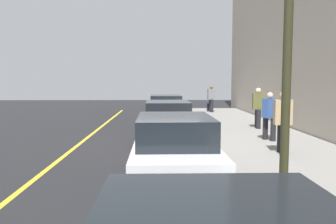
{
  "coord_description": "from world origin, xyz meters",
  "views": [
    {
      "loc": [
        -12.55,
        0.28,
        2.29
      ],
      "look_at": [
        1.96,
        -0.05,
        0.96
      ],
      "focal_mm": 36.83,
      "sensor_mm": 36.0,
      "label": 1
    }
  ],
  "objects_px": {
    "parked_car_white": "(174,149)",
    "pedestrian_blue_coat": "(270,115)",
    "traffic_light_pole": "(288,19)",
    "rolling_suitcase": "(208,107)",
    "parked_car_maroon": "(167,121)",
    "pedestrian_tan_coat": "(283,121)",
    "pedestrian_grey_coat": "(211,98)",
    "pedestrian_olive_coat": "(258,107)",
    "parked_car_silver": "(166,109)"
  },
  "relations": [
    {
      "from": "parked_car_white",
      "to": "pedestrian_blue_coat",
      "type": "xyz_separation_m",
      "value": [
        4.53,
        -3.6,
        0.31
      ]
    },
    {
      "from": "traffic_light_pole",
      "to": "rolling_suitcase",
      "type": "relative_size",
      "value": 4.84
    },
    {
      "from": "parked_car_maroon",
      "to": "pedestrian_tan_coat",
      "type": "relative_size",
      "value": 2.37
    },
    {
      "from": "pedestrian_grey_coat",
      "to": "pedestrian_olive_coat",
      "type": "height_order",
      "value": "same"
    },
    {
      "from": "parked_car_maroon",
      "to": "pedestrian_grey_coat",
      "type": "distance_m",
      "value": 10.82
    },
    {
      "from": "rolling_suitcase",
      "to": "pedestrian_olive_coat",
      "type": "bearing_deg",
      "value": -173.25
    },
    {
      "from": "pedestrian_olive_coat",
      "to": "parked_car_silver",
      "type": "bearing_deg",
      "value": 52.23
    },
    {
      "from": "traffic_light_pole",
      "to": "rolling_suitcase",
      "type": "height_order",
      "value": "traffic_light_pole"
    },
    {
      "from": "parked_car_maroon",
      "to": "parked_car_white",
      "type": "bearing_deg",
      "value": -179.61
    },
    {
      "from": "parked_car_silver",
      "to": "traffic_light_pole",
      "type": "relative_size",
      "value": 0.99
    },
    {
      "from": "parked_car_maroon",
      "to": "traffic_light_pole",
      "type": "distance_m",
      "value": 8.86
    },
    {
      "from": "parked_car_maroon",
      "to": "pedestrian_grey_coat",
      "type": "xyz_separation_m",
      "value": [
        10.33,
        -3.21,
        0.36
      ]
    },
    {
      "from": "parked_car_white",
      "to": "pedestrian_olive_coat",
      "type": "bearing_deg",
      "value": -27.98
    },
    {
      "from": "pedestrian_grey_coat",
      "to": "traffic_light_pole",
      "type": "relative_size",
      "value": 0.42
    },
    {
      "from": "parked_car_white",
      "to": "pedestrian_olive_coat",
      "type": "xyz_separation_m",
      "value": [
        7.67,
        -4.07,
        0.36
      ]
    },
    {
      "from": "pedestrian_olive_coat",
      "to": "rolling_suitcase",
      "type": "bearing_deg",
      "value": 6.75
    },
    {
      "from": "pedestrian_blue_coat",
      "to": "pedestrian_olive_coat",
      "type": "xyz_separation_m",
      "value": [
        3.14,
        -0.48,
        0.05
      ]
    },
    {
      "from": "parked_car_silver",
      "to": "rolling_suitcase",
      "type": "height_order",
      "value": "parked_car_silver"
    },
    {
      "from": "pedestrian_blue_coat",
      "to": "traffic_light_pole",
      "type": "bearing_deg",
      "value": 163.59
    },
    {
      "from": "pedestrian_blue_coat",
      "to": "rolling_suitcase",
      "type": "bearing_deg",
      "value": 2.62
    },
    {
      "from": "parked_car_white",
      "to": "pedestrian_grey_coat",
      "type": "xyz_separation_m",
      "value": [
        15.71,
        -3.17,
        0.36
      ]
    },
    {
      "from": "parked_car_silver",
      "to": "pedestrian_tan_coat",
      "type": "distance_m",
      "value": 9.18
    },
    {
      "from": "pedestrian_blue_coat",
      "to": "traffic_light_pole",
      "type": "height_order",
      "value": "traffic_light_pole"
    },
    {
      "from": "pedestrian_grey_coat",
      "to": "pedestrian_olive_coat",
      "type": "bearing_deg",
      "value": -173.59
    },
    {
      "from": "pedestrian_blue_coat",
      "to": "rolling_suitcase",
      "type": "height_order",
      "value": "pedestrian_blue_coat"
    },
    {
      "from": "parked_car_maroon",
      "to": "traffic_light_pole",
      "type": "xyz_separation_m",
      "value": [
        -8.43,
        -1.4,
        2.34
      ]
    },
    {
      "from": "pedestrian_olive_coat",
      "to": "pedestrian_tan_coat",
      "type": "bearing_deg",
      "value": 171.4
    },
    {
      "from": "parked_car_white",
      "to": "pedestrian_blue_coat",
      "type": "distance_m",
      "value": 5.79
    },
    {
      "from": "traffic_light_pole",
      "to": "parked_car_silver",
      "type": "bearing_deg",
      "value": 5.72
    },
    {
      "from": "parked_car_silver",
      "to": "pedestrian_olive_coat",
      "type": "distance_m",
      "value": 5.2
    },
    {
      "from": "parked_car_white",
      "to": "rolling_suitcase",
      "type": "height_order",
      "value": "parked_car_white"
    },
    {
      "from": "parked_car_maroon",
      "to": "pedestrian_grey_coat",
      "type": "relative_size",
      "value": 2.38
    },
    {
      "from": "parked_car_silver",
      "to": "pedestrian_olive_coat",
      "type": "bearing_deg",
      "value": -127.77
    },
    {
      "from": "pedestrian_blue_coat",
      "to": "parked_car_maroon",
      "type": "bearing_deg",
      "value": 76.71
    },
    {
      "from": "parked_car_maroon",
      "to": "pedestrian_tan_coat",
      "type": "xyz_separation_m",
      "value": [
        -3.11,
        -3.3,
        0.36
      ]
    },
    {
      "from": "pedestrian_blue_coat",
      "to": "pedestrian_grey_coat",
      "type": "bearing_deg",
      "value": 2.18
    },
    {
      "from": "rolling_suitcase",
      "to": "parked_car_silver",
      "type": "bearing_deg",
      "value": 150.23
    },
    {
      "from": "parked_car_silver",
      "to": "rolling_suitcase",
      "type": "xyz_separation_m",
      "value": [
        5.39,
        -3.08,
        -0.33
      ]
    },
    {
      "from": "parked_car_silver",
      "to": "rolling_suitcase",
      "type": "bearing_deg",
      "value": -29.77
    },
    {
      "from": "pedestrian_olive_coat",
      "to": "traffic_light_pole",
      "type": "xyz_separation_m",
      "value": [
        -10.71,
        2.71,
        1.98
      ]
    },
    {
      "from": "traffic_light_pole",
      "to": "pedestrian_blue_coat",
      "type": "bearing_deg",
      "value": -16.41
    },
    {
      "from": "pedestrian_grey_coat",
      "to": "pedestrian_blue_coat",
      "type": "relative_size",
      "value": 1.05
    },
    {
      "from": "parked_car_white",
      "to": "pedestrian_tan_coat",
      "type": "xyz_separation_m",
      "value": [
        2.28,
        -3.26,
        0.36
      ]
    },
    {
      "from": "parked_car_silver",
      "to": "pedestrian_blue_coat",
      "type": "relative_size",
      "value": 2.51
    },
    {
      "from": "pedestrian_blue_coat",
      "to": "parked_car_silver",
      "type": "bearing_deg",
      "value": 29.83
    },
    {
      "from": "pedestrian_blue_coat",
      "to": "pedestrian_olive_coat",
      "type": "distance_m",
      "value": 3.17
    },
    {
      "from": "pedestrian_olive_coat",
      "to": "traffic_light_pole",
      "type": "bearing_deg",
      "value": 165.81
    },
    {
      "from": "parked_car_silver",
      "to": "traffic_light_pole",
      "type": "xyz_separation_m",
      "value": [
        -13.89,
        -1.39,
        2.34
      ]
    },
    {
      "from": "pedestrian_tan_coat",
      "to": "pedestrian_blue_coat",
      "type": "bearing_deg",
      "value": -8.53
    },
    {
      "from": "pedestrian_tan_coat",
      "to": "pedestrian_olive_coat",
      "type": "bearing_deg",
      "value": -8.6
    }
  ]
}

